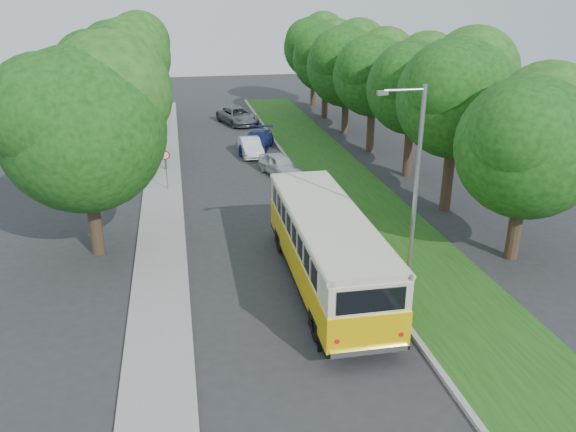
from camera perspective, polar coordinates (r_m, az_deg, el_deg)
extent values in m
plane|color=#2B2B2E|center=(22.78, -0.63, -6.47)|extent=(120.00, 120.00, 0.00)
cube|color=gray|center=(27.91, 4.73, -0.85)|extent=(0.20, 70.00, 0.15)
cube|color=#184C14|center=(28.62, 9.26, -0.51)|extent=(4.50, 70.00, 0.13)
cube|color=gray|center=(26.97, -12.72, -2.21)|extent=(2.20, 70.00, 0.12)
cylinder|color=#332319|center=(25.76, 22.14, -0.61)|extent=(0.56, 0.56, 3.35)
sphere|color=#113D0D|center=(24.79, 23.20, 6.42)|extent=(5.85, 5.85, 5.85)
sphere|color=#113D0D|center=(25.59, 24.80, 9.32)|extent=(4.38, 4.38, 4.38)
sphere|color=#113D0D|center=(23.55, 22.65, 7.61)|extent=(4.09, 4.09, 4.09)
cylinder|color=#332319|center=(30.38, 15.99, 4.38)|extent=(0.56, 0.56, 4.26)
sphere|color=#113D0D|center=(29.52, 16.75, 11.38)|extent=(5.98, 5.98, 5.98)
sphere|color=#113D0D|center=(30.37, 18.28, 13.77)|extent=(4.49, 4.49, 4.49)
sphere|color=#113D0D|center=(28.34, 15.97, 12.60)|extent=(4.19, 4.19, 4.19)
cylinder|color=#332319|center=(35.76, 12.17, 7.04)|extent=(0.56, 0.56, 3.95)
sphere|color=#113D0D|center=(35.06, 12.63, 12.60)|extent=(5.61, 5.61, 5.61)
sphere|color=#113D0D|center=(35.82, 13.91, 14.50)|extent=(4.21, 4.21, 4.21)
sphere|color=#113D0D|center=(34.00, 11.87, 13.58)|extent=(3.92, 3.92, 3.92)
cylinder|color=#332319|center=(41.06, 8.41, 9.11)|extent=(0.56, 0.56, 3.86)
sphere|color=#113D0D|center=(40.45, 8.69, 13.92)|extent=(5.64, 5.64, 5.64)
sphere|color=#113D0D|center=(41.19, 9.85, 15.57)|extent=(4.23, 4.23, 4.23)
sphere|color=#113D0D|center=(39.43, 7.90, 14.80)|extent=(3.95, 3.95, 3.95)
cylinder|color=#332319|center=(46.63, 5.83, 10.56)|extent=(0.56, 0.56, 3.58)
sphere|color=#113D0D|center=(46.08, 6.00, 14.87)|extent=(6.36, 6.36, 6.36)
sphere|color=#113D0D|center=(46.89, 7.18, 16.51)|extent=(4.77, 4.77, 4.77)
sphere|color=#113D0D|center=(44.96, 5.14, 15.75)|extent=(4.45, 4.45, 4.45)
cylinder|color=#332319|center=(52.26, 3.76, 11.89)|extent=(0.56, 0.56, 3.68)
sphere|color=#113D0D|center=(51.78, 3.86, 15.67)|extent=(5.91, 5.91, 5.91)
sphere|color=#113D0D|center=(52.51, 4.86, 17.03)|extent=(4.43, 4.43, 4.43)
sphere|color=#113D0D|center=(50.77, 3.09, 16.41)|extent=(4.14, 4.14, 4.14)
cylinder|color=#332319|center=(58.06, 2.58, 13.09)|extent=(0.56, 0.56, 4.05)
sphere|color=#113D0D|center=(57.62, 2.65, 16.69)|extent=(5.97, 5.97, 5.97)
sphere|color=#113D0D|center=(58.36, 3.57, 17.92)|extent=(4.48, 4.48, 4.48)
sphere|color=#113D0D|center=(56.62, 1.93, 17.37)|extent=(4.18, 4.18, 4.18)
cylinder|color=#332319|center=(25.64, -19.10, 0.11)|extent=(0.56, 0.56, 3.68)
sphere|color=#113D0D|center=(24.59, -20.16, 8.17)|extent=(6.80, 6.80, 6.80)
sphere|color=#113D0D|center=(24.85, -17.60, 11.83)|extent=(5.10, 5.10, 5.10)
sphere|color=#113D0D|center=(23.79, -23.14, 9.44)|extent=(4.76, 4.76, 4.76)
cylinder|color=#332319|center=(38.96, -16.75, 7.59)|extent=(0.56, 0.56, 3.68)
sphere|color=#113D0D|center=(38.28, -17.36, 12.97)|extent=(6.80, 6.80, 6.80)
sphere|color=#113D0D|center=(38.69, -15.70, 15.27)|extent=(5.10, 5.10, 5.10)
sphere|color=#113D0D|center=(37.45, -19.22, 13.90)|extent=(4.76, 4.76, 4.76)
cylinder|color=#332319|center=(50.67, -15.72, 10.83)|extent=(0.56, 0.56, 3.68)
sphere|color=#113D0D|center=(50.14, -16.16, 14.98)|extent=(6.80, 6.80, 6.80)
sphere|color=#113D0D|center=(50.62, -14.88, 16.71)|extent=(5.10, 5.10, 5.10)
sphere|color=#113D0D|center=(49.31, -17.56, 15.73)|extent=(4.76, 4.76, 4.76)
cylinder|color=gray|center=(20.16, 12.78, 1.56)|extent=(0.16, 0.16, 8.00)
cylinder|color=gray|center=(18.93, 11.77, 12.43)|extent=(1.40, 0.10, 0.10)
cube|color=gray|center=(18.67, 9.58, 12.23)|extent=(0.35, 0.16, 0.14)
cylinder|color=gray|center=(36.42, -12.72, 10.13)|extent=(0.16, 0.16, 7.50)
cylinder|color=gray|center=(35.92, -14.36, 15.66)|extent=(1.40, 0.10, 0.10)
cube|color=gray|center=(35.97, -15.59, 15.44)|extent=(0.35, 0.16, 0.14)
cylinder|color=gray|center=(33.14, -12.26, 4.56)|extent=(0.06, 0.06, 2.50)
cone|color=red|center=(32.85, -12.38, 6.04)|extent=(0.56, 0.02, 0.56)
cone|color=white|center=(32.83, -12.38, 6.03)|extent=(0.40, 0.02, 0.40)
imported|color=silver|center=(35.45, -0.76, 5.21)|extent=(2.69, 4.24, 1.34)
imported|color=white|center=(39.98, -3.83, 7.03)|extent=(1.46, 3.87, 1.26)
imported|color=navy|center=(41.44, -3.17, 7.65)|extent=(3.42, 5.07, 1.36)
imported|color=slate|center=(50.05, -5.12, 10.10)|extent=(3.77, 5.61, 1.43)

